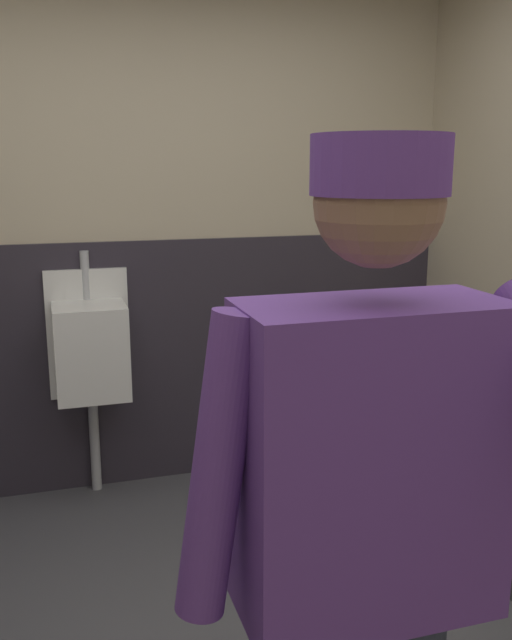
{
  "coord_description": "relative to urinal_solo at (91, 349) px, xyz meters",
  "views": [
    {
      "loc": [
        -0.48,
        -1.69,
        1.65
      ],
      "look_at": [
        0.04,
        -0.01,
        1.25
      ],
      "focal_mm": 38.68,
      "sensor_mm": 36.0,
      "label": 1
    }
  ],
  "objects": [
    {
      "name": "wainscot_band_back",
      "position": [
        0.3,
        0.14,
        -0.14
      ],
      "size": [
        3.21,
        0.03,
        1.28
      ],
      "primitive_type": "cube",
      "color": "#2D2833",
      "rests_on": "ground_plane"
    },
    {
      "name": "wall_back",
      "position": [
        0.3,
        0.22,
        0.61
      ],
      "size": [
        3.81,
        0.12,
        2.77
      ],
      "primitive_type": "cube",
      "color": "beige",
      "rests_on": "ground_plane"
    },
    {
      "name": "person",
      "position": [
        0.37,
        -2.25,
        0.23
      ],
      "size": [
        0.71,
        0.6,
        1.7
      ],
      "color": "#2D3342",
      "rests_on": "ground_plane"
    },
    {
      "name": "urinal_solo",
      "position": [
        0.0,
        0.0,
        0.0
      ],
      "size": [
        0.4,
        0.34,
        1.24
      ],
      "color": "white",
      "rests_on": "ground_plane"
    }
  ]
}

